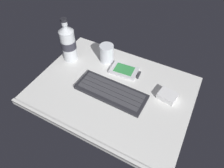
{
  "coord_description": "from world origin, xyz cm",
  "views": [
    {
      "loc": [
        24.87,
        -46.77,
        62.49
      ],
      "look_at": [
        0.0,
        0.0,
        3.0
      ],
      "focal_mm": 31.74,
      "sensor_mm": 36.0,
      "label": 1
    }
  ],
  "objects_px": {
    "keyboard": "(111,92)",
    "water_bottle": "(68,43)",
    "juice_cup": "(107,54)",
    "handheld_device": "(125,71)",
    "charger_block": "(167,96)"
  },
  "relations": [
    {
      "from": "juice_cup",
      "to": "water_bottle",
      "type": "height_order",
      "value": "water_bottle"
    },
    {
      "from": "keyboard",
      "to": "charger_block",
      "type": "distance_m",
      "value": 0.22
    },
    {
      "from": "water_bottle",
      "to": "juice_cup",
      "type": "bearing_deg",
      "value": 22.67
    },
    {
      "from": "handheld_device",
      "to": "charger_block",
      "type": "bearing_deg",
      "value": -14.39
    },
    {
      "from": "keyboard",
      "to": "water_bottle",
      "type": "bearing_deg",
      "value": 159.57
    },
    {
      "from": "keyboard",
      "to": "handheld_device",
      "type": "bearing_deg",
      "value": 90.03
    },
    {
      "from": "keyboard",
      "to": "juice_cup",
      "type": "distance_m",
      "value": 0.2
    },
    {
      "from": "water_bottle",
      "to": "charger_block",
      "type": "relative_size",
      "value": 2.97
    },
    {
      "from": "handheld_device",
      "to": "charger_block",
      "type": "height_order",
      "value": "charger_block"
    },
    {
      "from": "water_bottle",
      "to": "charger_block",
      "type": "bearing_deg",
      "value": -2.05
    },
    {
      "from": "juice_cup",
      "to": "water_bottle",
      "type": "relative_size",
      "value": 0.41
    },
    {
      "from": "handheld_device",
      "to": "water_bottle",
      "type": "xyz_separation_m",
      "value": [
        -0.27,
        -0.04,
        0.08
      ]
    },
    {
      "from": "juice_cup",
      "to": "charger_block",
      "type": "relative_size",
      "value": 1.21
    },
    {
      "from": "handheld_device",
      "to": "charger_block",
      "type": "relative_size",
      "value": 1.88
    },
    {
      "from": "handheld_device",
      "to": "juice_cup",
      "type": "bearing_deg",
      "value": 164.94
    }
  ]
}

